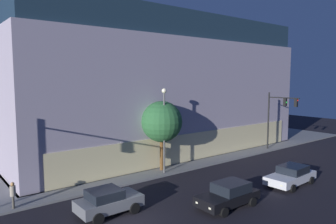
{
  "coord_description": "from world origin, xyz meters",
  "views": [
    {
      "loc": [
        -9.11,
        -15.49,
        8.48
      ],
      "look_at": [
        6.2,
        4.04,
        5.9
      ],
      "focal_mm": 34.06,
      "sensor_mm": 36.0,
      "label": 1
    }
  ],
  "objects_px": {
    "pedestrian_waiting": "(13,193)",
    "car_white": "(291,175)",
    "modern_building": "(119,85)",
    "traffic_light_far_corner": "(279,111)",
    "car_black": "(229,194)",
    "sidewalk_tree": "(162,122)",
    "car_grey": "(108,201)",
    "street_lamp_sidewalk": "(164,120)"
  },
  "relations": [
    {
      "from": "traffic_light_far_corner",
      "to": "pedestrian_waiting",
      "type": "relative_size",
      "value": 3.92
    },
    {
      "from": "car_black",
      "to": "car_white",
      "type": "distance_m",
      "value": 7.33
    },
    {
      "from": "sidewalk_tree",
      "to": "car_grey",
      "type": "xyz_separation_m",
      "value": [
        -8.26,
        -5.33,
        -3.77
      ]
    },
    {
      "from": "street_lamp_sidewalk",
      "to": "car_white",
      "type": "distance_m",
      "value": 11.39
    },
    {
      "from": "modern_building",
      "to": "sidewalk_tree",
      "type": "height_order",
      "value": "modern_building"
    },
    {
      "from": "traffic_light_far_corner",
      "to": "pedestrian_waiting",
      "type": "height_order",
      "value": "traffic_light_far_corner"
    },
    {
      "from": "traffic_light_far_corner",
      "to": "modern_building",
      "type": "bearing_deg",
      "value": 119.32
    },
    {
      "from": "street_lamp_sidewalk",
      "to": "car_grey",
      "type": "distance_m",
      "value": 9.93
    },
    {
      "from": "street_lamp_sidewalk",
      "to": "sidewalk_tree",
      "type": "xyz_separation_m",
      "value": [
        0.38,
        0.86,
        -0.3
      ]
    },
    {
      "from": "sidewalk_tree",
      "to": "car_black",
      "type": "xyz_separation_m",
      "value": [
        -1.35,
        -9.2,
        -3.8
      ]
    },
    {
      "from": "modern_building",
      "to": "car_grey",
      "type": "bearing_deg",
      "value": -121.24
    },
    {
      "from": "car_white",
      "to": "car_grey",
      "type": "bearing_deg",
      "value": 164.21
    },
    {
      "from": "modern_building",
      "to": "car_black",
      "type": "xyz_separation_m",
      "value": [
        -6.45,
        -25.88,
        -6.79
      ]
    },
    {
      "from": "modern_building",
      "to": "street_lamp_sidewalk",
      "type": "distance_m",
      "value": 18.57
    },
    {
      "from": "traffic_light_far_corner",
      "to": "sidewalk_tree",
      "type": "relative_size",
      "value": 1.06
    },
    {
      "from": "modern_building",
      "to": "car_white",
      "type": "xyz_separation_m",
      "value": [
        0.87,
        -26.03,
        -6.84
      ]
    },
    {
      "from": "car_black",
      "to": "pedestrian_waiting",
      "type": "bearing_deg",
      "value": 144.59
    },
    {
      "from": "traffic_light_far_corner",
      "to": "car_white",
      "type": "bearing_deg",
      "value": -142.29
    },
    {
      "from": "car_grey",
      "to": "car_white",
      "type": "xyz_separation_m",
      "value": [
        14.23,
        -4.02,
        -0.08
      ]
    },
    {
      "from": "sidewalk_tree",
      "to": "car_white",
      "type": "bearing_deg",
      "value": -57.46
    },
    {
      "from": "traffic_light_far_corner",
      "to": "car_grey",
      "type": "bearing_deg",
      "value": -171.9
    },
    {
      "from": "car_black",
      "to": "car_white",
      "type": "relative_size",
      "value": 0.92
    },
    {
      "from": "modern_building",
      "to": "car_white",
      "type": "distance_m",
      "value": 26.93
    },
    {
      "from": "traffic_light_far_corner",
      "to": "sidewalk_tree",
      "type": "xyz_separation_m",
      "value": [
        -15.55,
        1.94,
        -0.21
      ]
    },
    {
      "from": "street_lamp_sidewalk",
      "to": "car_black",
      "type": "xyz_separation_m",
      "value": [
        -0.97,
        -8.34,
        -4.1
      ]
    },
    {
      "from": "sidewalk_tree",
      "to": "car_black",
      "type": "bearing_deg",
      "value": -98.38
    },
    {
      "from": "traffic_light_far_corner",
      "to": "car_grey",
      "type": "xyz_separation_m",
      "value": [
        -23.81,
        -3.39,
        -3.97
      ]
    },
    {
      "from": "pedestrian_waiting",
      "to": "car_black",
      "type": "distance_m",
      "value": 14.08
    },
    {
      "from": "traffic_light_far_corner",
      "to": "car_black",
      "type": "xyz_separation_m",
      "value": [
        -16.91,
        -7.25,
        -4.0
      ]
    },
    {
      "from": "pedestrian_waiting",
      "to": "car_white",
      "type": "height_order",
      "value": "pedestrian_waiting"
    },
    {
      "from": "traffic_light_far_corner",
      "to": "car_grey",
      "type": "distance_m",
      "value": 24.38
    },
    {
      "from": "modern_building",
      "to": "car_white",
      "type": "bearing_deg",
      "value": -88.08
    },
    {
      "from": "traffic_light_far_corner",
      "to": "car_white",
      "type": "height_order",
      "value": "traffic_light_far_corner"
    },
    {
      "from": "pedestrian_waiting",
      "to": "car_white",
      "type": "distance_m",
      "value": 20.55
    },
    {
      "from": "street_lamp_sidewalk",
      "to": "car_grey",
      "type": "xyz_separation_m",
      "value": [
        -7.87,
        -4.47,
        -4.07
      ]
    },
    {
      "from": "car_grey",
      "to": "car_black",
      "type": "bearing_deg",
      "value": -29.25
    },
    {
      "from": "street_lamp_sidewalk",
      "to": "car_grey",
      "type": "bearing_deg",
      "value": -150.41
    },
    {
      "from": "car_white",
      "to": "street_lamp_sidewalk",
      "type": "bearing_deg",
      "value": 126.8
    },
    {
      "from": "sidewalk_tree",
      "to": "car_white",
      "type": "relative_size",
      "value": 1.31
    },
    {
      "from": "pedestrian_waiting",
      "to": "car_grey",
      "type": "relative_size",
      "value": 0.42
    },
    {
      "from": "traffic_light_far_corner",
      "to": "car_grey",
      "type": "relative_size",
      "value": 1.66
    },
    {
      "from": "modern_building",
      "to": "sidewalk_tree",
      "type": "relative_size",
      "value": 5.45
    }
  ]
}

